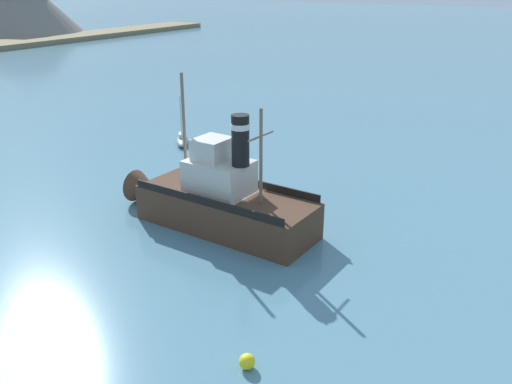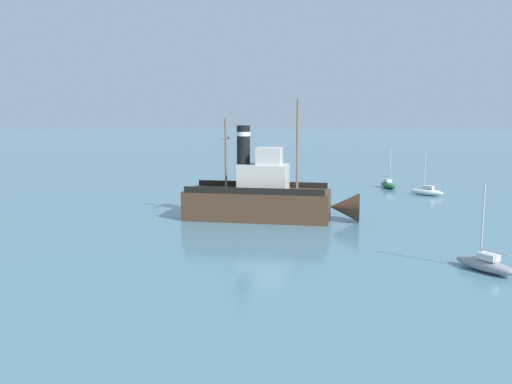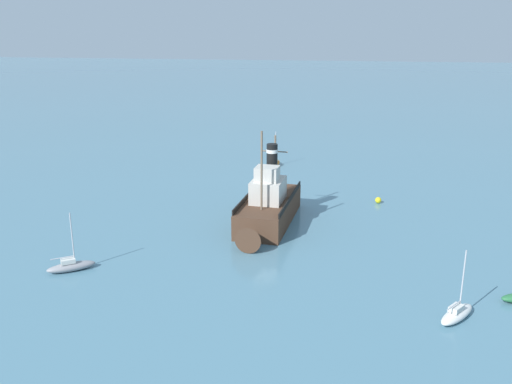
# 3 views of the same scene
# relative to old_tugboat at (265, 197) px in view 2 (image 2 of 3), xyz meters

# --- Properties ---
(ground_plane) EXTENTS (600.00, 600.00, 0.00)m
(ground_plane) POSITION_rel_old_tugboat_xyz_m (0.89, -1.20, -1.83)
(ground_plane) COLOR teal
(old_tugboat) EXTENTS (4.92, 14.53, 9.90)m
(old_tugboat) POSITION_rel_old_tugboat_xyz_m (0.00, 0.00, 0.00)
(old_tugboat) COLOR #4C3323
(old_tugboat) RESTS_ON ground
(sailboat_grey) EXTENTS (3.69, 3.18, 4.90)m
(sailboat_grey) POSITION_rel_old_tugboat_xyz_m (13.58, 14.02, -1.40)
(sailboat_grey) COLOR gray
(sailboat_grey) RESTS_ON ground
(sailboat_green) EXTENTS (3.96, 2.17, 4.90)m
(sailboat_green) POSITION_rel_old_tugboat_xyz_m (-21.09, 12.30, -1.40)
(sailboat_green) COLOR #286B3D
(sailboat_green) RESTS_ON ground
(sailboat_white) EXTENTS (3.07, 3.75, 4.90)m
(sailboat_white) POSITION_rel_old_tugboat_xyz_m (-15.81, 15.82, -1.40)
(sailboat_white) COLOR white
(sailboat_white) RESTS_ON ground
(mooring_buoy) EXTENTS (0.70, 0.70, 0.70)m
(mooring_buoy) POSITION_rel_old_tugboat_xyz_m (-10.95, -9.16, -1.48)
(mooring_buoy) COLOR yellow
(mooring_buoy) RESTS_ON ground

